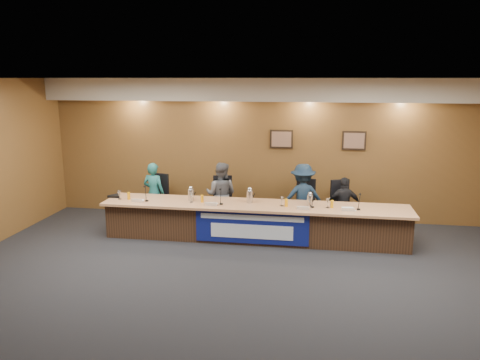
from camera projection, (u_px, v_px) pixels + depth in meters
The scene contains 40 objects.
floor at pixel (234, 291), 7.18m from camera, with size 10.00×10.00×0.00m, color black.
ceiling at pixel (233, 78), 6.49m from camera, with size 10.00×8.00×0.04m, color silver.
wall_back at pixel (264, 149), 10.69m from camera, with size 10.00×0.04×3.20m, color brown.
soffit at pixel (263, 90), 10.16m from camera, with size 10.00×0.50×0.50m, color beige.
dais_body at pixel (254, 223), 9.42m from camera, with size 6.00×0.80×0.70m, color #3C2516.
dais_top at pixel (254, 205), 9.29m from camera, with size 6.10×0.95×0.05m, color tan.
banner at pixel (252, 227), 9.01m from camera, with size 2.20×0.02×0.65m, color navy.
banner_text_upper at pixel (252, 218), 8.96m from camera, with size 2.00×0.01×0.10m, color silver.
banner_text_lower at pixel (252, 232), 9.02m from camera, with size 1.60×0.01×0.28m, color silver.
wall_photo_left at pixel (281, 139), 10.55m from camera, with size 0.52×0.04×0.42m, color black.
wall_photo_right at pixel (354, 141), 10.30m from camera, with size 0.52×0.04×0.42m, color black.
panelist_a at pixel (154, 193), 10.42m from camera, with size 0.50×0.33×1.38m, color #1D5F5B.
panelist_b at pixel (221, 195), 10.18m from camera, with size 0.69×0.54×1.43m, color #535459.
panelist_c at pixel (302, 198), 9.90m from camera, with size 0.93×0.54×1.44m, color #132436.
panelist_d at pixel (344, 205), 9.79m from camera, with size 0.70×0.29×1.19m, color black.
office_chair_a at pixel (156, 201), 10.56m from camera, with size 0.48×0.48×0.08m, color black.
office_chair_b at pixel (222, 204), 10.33m from camera, with size 0.48×0.48×0.08m, color black.
office_chair_c at pixel (302, 207), 10.05m from camera, with size 0.48×0.48×0.08m, color black.
office_chair_d at pixel (344, 209), 9.91m from camera, with size 0.48×0.48×0.08m, color black.
nameplate_a at pixel (137, 200), 9.40m from camera, with size 0.24×0.06×0.09m, color white.
microphone_a at pixel (147, 201), 9.50m from camera, with size 0.07×0.07×0.02m, color black.
juice_glass_a at pixel (129, 196), 9.62m from camera, with size 0.06×0.06×0.15m, color orange.
water_glass_a at pixel (120, 195), 9.63m from camera, with size 0.08×0.08×0.18m, color silver.
nameplate_b at pixel (211, 204), 9.13m from camera, with size 0.24×0.06×0.09m, color white.
microphone_b at pixel (221, 204), 9.26m from camera, with size 0.07×0.07×0.02m, color black.
juice_glass_b at pixel (202, 199), 9.40m from camera, with size 0.06×0.06×0.15m, color orange.
water_glass_b at pixel (191, 198), 9.39m from camera, with size 0.08×0.08×0.18m, color silver.
nameplate_c at pixel (303, 208), 8.86m from camera, with size 0.24×0.06×0.09m, color white.
microphone_c at pixel (312, 207), 9.04m from camera, with size 0.07×0.07×0.02m, color black.
juice_glass_c at pixel (286, 203), 9.10m from camera, with size 0.06×0.06×0.15m, color orange.
water_glass_c at pixel (282, 201), 9.13m from camera, with size 0.08×0.08×0.18m, color silver.
nameplate_d at pixel (348, 209), 8.76m from camera, with size 0.24×0.06×0.09m, color white.
microphone_d at pixel (359, 209), 8.89m from camera, with size 0.07×0.07×0.02m, color black.
juice_glass_d at pixel (332, 204), 9.00m from camera, with size 0.06×0.06×0.15m, color orange.
water_glass_d at pixel (328, 203), 9.00m from camera, with size 0.08×0.08×0.18m, color silver.
carafe_left at pixel (191, 195), 9.54m from camera, with size 0.12×0.12×0.23m, color silver.
carafe_mid at pixel (250, 197), 9.37m from camera, with size 0.13×0.13×0.25m, color silver.
carafe_right at pixel (310, 200), 9.12m from camera, with size 0.12×0.12×0.22m, color silver.
speakerphone at pixel (115, 196), 9.82m from camera, with size 0.32×0.32×0.05m, color black.
paper_stack at pixel (349, 209), 8.93m from camera, with size 0.22×0.30×0.01m, color white.
Camera 1 is at (1.16, -6.55, 3.21)m, focal length 35.00 mm.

